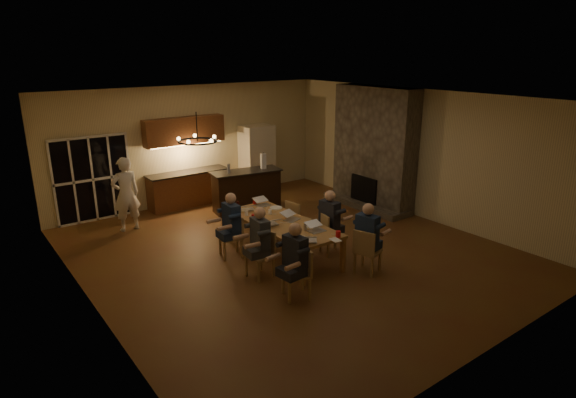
# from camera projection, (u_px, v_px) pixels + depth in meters

# --- Properties ---
(floor) EXTENTS (9.00, 9.00, 0.00)m
(floor) POSITION_uv_depth(u_px,v_px,m) (290.00, 251.00, 10.22)
(floor) COLOR brown
(floor) RESTS_ON ground
(back_wall) EXTENTS (8.00, 0.04, 3.20)m
(back_wall) POSITION_uv_depth(u_px,v_px,m) (191.00, 144.00, 13.20)
(back_wall) COLOR beige
(back_wall) RESTS_ON ground
(left_wall) EXTENTS (0.04, 9.00, 3.20)m
(left_wall) POSITION_uv_depth(u_px,v_px,m) (83.00, 219.00, 7.45)
(left_wall) COLOR beige
(left_wall) RESTS_ON ground
(right_wall) EXTENTS (0.04, 9.00, 3.20)m
(right_wall) POSITION_uv_depth(u_px,v_px,m) (418.00, 154.00, 12.03)
(right_wall) COLOR beige
(right_wall) RESTS_ON ground
(ceiling) EXTENTS (8.00, 9.00, 0.04)m
(ceiling) POSITION_uv_depth(u_px,v_px,m) (290.00, 97.00, 9.26)
(ceiling) COLOR white
(ceiling) RESTS_ON back_wall
(french_doors) EXTENTS (1.86, 0.08, 2.10)m
(french_doors) POSITION_uv_depth(u_px,v_px,m) (93.00, 180.00, 11.78)
(french_doors) COLOR black
(french_doors) RESTS_ON ground
(fireplace) EXTENTS (0.58, 2.50, 3.20)m
(fireplace) POSITION_uv_depth(u_px,v_px,m) (374.00, 148.00, 12.77)
(fireplace) COLOR #635C4E
(fireplace) RESTS_ON ground
(kitchenette) EXTENTS (2.24, 0.68, 2.40)m
(kitchenette) POSITION_uv_depth(u_px,v_px,m) (187.00, 162.00, 12.90)
(kitchenette) COLOR brown
(kitchenette) RESTS_ON ground
(refrigerator) EXTENTS (0.90, 0.68, 2.00)m
(refrigerator) POSITION_uv_depth(u_px,v_px,m) (257.00, 159.00, 14.18)
(refrigerator) COLOR beige
(refrigerator) RESTS_ON ground
(dining_table) EXTENTS (1.10, 2.73, 0.75)m
(dining_table) POSITION_uv_depth(u_px,v_px,m) (282.00, 239.00, 9.90)
(dining_table) COLOR #A46B41
(dining_table) RESTS_ON ground
(bar_island) EXTENTS (1.91, 0.98, 1.08)m
(bar_island) POSITION_uv_depth(u_px,v_px,m) (247.00, 191.00, 12.67)
(bar_island) COLOR black
(bar_island) RESTS_ON ground
(chair_left_near) EXTENTS (0.56, 0.56, 0.89)m
(chair_left_near) POSITION_uv_depth(u_px,v_px,m) (296.00, 274.00, 8.22)
(chair_left_near) COLOR tan
(chair_left_near) RESTS_ON ground
(chair_left_mid) EXTENTS (0.49, 0.49, 0.89)m
(chair_left_mid) POSITION_uv_depth(u_px,v_px,m) (260.00, 255.00, 8.96)
(chair_left_mid) COLOR tan
(chair_left_mid) RESTS_ON ground
(chair_left_far) EXTENTS (0.54, 0.54, 0.89)m
(chair_left_far) POSITION_uv_depth(u_px,v_px,m) (231.00, 236.00, 9.84)
(chair_left_far) COLOR tan
(chair_left_far) RESTS_ON ground
(chair_right_near) EXTENTS (0.56, 0.56, 0.89)m
(chair_right_near) POSITION_uv_depth(u_px,v_px,m) (368.00, 250.00, 9.15)
(chair_right_near) COLOR tan
(chair_right_near) RESTS_ON ground
(chair_right_mid) EXTENTS (0.53, 0.53, 0.89)m
(chair_right_mid) POSITION_uv_depth(u_px,v_px,m) (332.00, 233.00, 10.01)
(chair_right_mid) COLOR tan
(chair_right_mid) RESTS_ON ground
(chair_right_far) EXTENTS (0.50, 0.50, 0.89)m
(chair_right_far) POSITION_uv_depth(u_px,v_px,m) (299.00, 219.00, 10.82)
(chair_right_far) COLOR tan
(chair_right_far) RESTS_ON ground
(person_left_near) EXTENTS (0.66, 0.66, 1.38)m
(person_left_near) POSITION_uv_depth(u_px,v_px,m) (295.00, 262.00, 8.09)
(person_left_near) COLOR #23252D
(person_left_near) RESTS_ON ground
(person_right_near) EXTENTS (0.71, 0.71, 1.38)m
(person_right_near) POSITION_uv_depth(u_px,v_px,m) (367.00, 238.00, 9.10)
(person_right_near) COLOR #1D2D49
(person_right_near) RESTS_ON ground
(person_left_mid) EXTENTS (0.66, 0.66, 1.38)m
(person_left_mid) POSITION_uv_depth(u_px,v_px,m) (260.00, 243.00, 8.89)
(person_left_mid) COLOR #33383C
(person_left_mid) RESTS_ON ground
(person_right_mid) EXTENTS (0.65, 0.65, 1.38)m
(person_right_mid) POSITION_uv_depth(u_px,v_px,m) (329.00, 223.00, 9.91)
(person_right_mid) COLOR #23252D
(person_right_mid) RESTS_ON ground
(person_left_far) EXTENTS (0.63, 0.63, 1.38)m
(person_left_far) POSITION_uv_depth(u_px,v_px,m) (232.00, 226.00, 9.74)
(person_left_far) COLOR #1D2D49
(person_left_far) RESTS_ON ground
(standing_person) EXTENTS (0.65, 0.43, 1.77)m
(standing_person) POSITION_uv_depth(u_px,v_px,m) (126.00, 194.00, 11.17)
(standing_person) COLOR white
(standing_person) RESTS_ON ground
(chandelier) EXTENTS (0.61, 0.61, 0.03)m
(chandelier) POSITION_uv_depth(u_px,v_px,m) (198.00, 141.00, 7.44)
(chandelier) COLOR black
(chandelier) RESTS_ON ceiling
(laptop_a) EXTENTS (0.42, 0.42, 0.23)m
(laptop_a) POSITION_uv_depth(u_px,v_px,m) (308.00, 235.00, 8.77)
(laptop_a) COLOR silver
(laptop_a) RESTS_ON dining_table
(laptop_b) EXTENTS (0.32, 0.28, 0.23)m
(laptop_b) POSITION_uv_depth(u_px,v_px,m) (317.00, 226.00, 9.24)
(laptop_b) COLOR silver
(laptop_b) RESTS_ON dining_table
(laptop_c) EXTENTS (0.34, 0.30, 0.23)m
(laptop_c) POSITION_uv_depth(u_px,v_px,m) (270.00, 219.00, 9.58)
(laptop_c) COLOR silver
(laptop_c) RESTS_ON dining_table
(laptop_d) EXTENTS (0.38, 0.35, 0.23)m
(laptop_d) POSITION_uv_depth(u_px,v_px,m) (292.00, 215.00, 9.85)
(laptop_d) COLOR silver
(laptop_d) RESTS_ON dining_table
(laptop_e) EXTENTS (0.40, 0.37, 0.23)m
(laptop_e) POSITION_uv_depth(u_px,v_px,m) (247.00, 205.00, 10.47)
(laptop_e) COLOR silver
(laptop_e) RESTS_ON dining_table
(laptop_f) EXTENTS (0.32, 0.28, 0.23)m
(laptop_f) POSITION_uv_depth(u_px,v_px,m) (263.00, 201.00, 10.75)
(laptop_f) COLOR silver
(laptop_f) RESTS_ON dining_table
(mug_front) EXTENTS (0.08, 0.08, 0.10)m
(mug_front) POSITION_uv_depth(u_px,v_px,m) (294.00, 226.00, 9.39)
(mug_front) COLOR white
(mug_front) RESTS_ON dining_table
(mug_mid) EXTENTS (0.07, 0.07, 0.10)m
(mug_mid) POSITION_uv_depth(u_px,v_px,m) (270.00, 212.00, 10.22)
(mug_mid) COLOR white
(mug_mid) RESTS_ON dining_table
(mug_back) EXTENTS (0.07, 0.07, 0.10)m
(mug_back) POSITION_uv_depth(u_px,v_px,m) (246.00, 213.00, 10.15)
(mug_back) COLOR white
(mug_back) RESTS_ON dining_table
(redcup_near) EXTENTS (0.10, 0.10, 0.12)m
(redcup_near) POSITION_uv_depth(u_px,v_px,m) (338.00, 234.00, 8.97)
(redcup_near) COLOR red
(redcup_near) RESTS_ON dining_table
(redcup_mid) EXTENTS (0.08, 0.08, 0.12)m
(redcup_mid) POSITION_uv_depth(u_px,v_px,m) (254.00, 217.00, 9.87)
(redcup_mid) COLOR red
(redcup_mid) RESTS_ON dining_table
(redcup_far) EXTENTS (0.09, 0.09, 0.12)m
(redcup_far) POSITION_uv_depth(u_px,v_px,m) (255.00, 201.00, 10.90)
(redcup_far) COLOR red
(redcup_far) RESTS_ON dining_table
(can_silver) EXTENTS (0.06, 0.06, 0.12)m
(can_silver) POSITION_uv_depth(u_px,v_px,m) (305.00, 228.00, 9.30)
(can_silver) COLOR #B2B2B7
(can_silver) RESTS_ON dining_table
(can_cola) EXTENTS (0.06, 0.06, 0.12)m
(can_cola) POSITION_uv_depth(u_px,v_px,m) (238.00, 204.00, 10.72)
(can_cola) COLOR #3F0F0C
(can_cola) RESTS_ON dining_table
(plate_near) EXTENTS (0.26, 0.26, 0.02)m
(plate_near) POSITION_uv_depth(u_px,v_px,m) (312.00, 226.00, 9.52)
(plate_near) COLOR white
(plate_near) RESTS_ON dining_table
(plate_left) EXTENTS (0.27, 0.27, 0.02)m
(plate_left) POSITION_uv_depth(u_px,v_px,m) (300.00, 238.00, 8.91)
(plate_left) COLOR white
(plate_left) RESTS_ON dining_table
(plate_far) EXTENTS (0.28, 0.28, 0.02)m
(plate_far) POSITION_uv_depth(u_px,v_px,m) (276.00, 208.00, 10.62)
(plate_far) COLOR white
(plate_far) RESTS_ON dining_table
(notepad) EXTENTS (0.19, 0.24, 0.01)m
(notepad) POSITION_uv_depth(u_px,v_px,m) (335.00, 240.00, 8.84)
(notepad) COLOR white
(notepad) RESTS_ON dining_table
(bar_bottle) EXTENTS (0.08, 0.08, 0.24)m
(bar_bottle) POSITION_uv_depth(u_px,v_px,m) (229.00, 169.00, 12.22)
(bar_bottle) COLOR #99999E
(bar_bottle) RESTS_ON bar_island
(bar_blender) EXTENTS (0.15, 0.15, 0.40)m
(bar_blender) POSITION_uv_depth(u_px,v_px,m) (263.00, 161.00, 12.67)
(bar_blender) COLOR silver
(bar_blender) RESTS_ON bar_island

